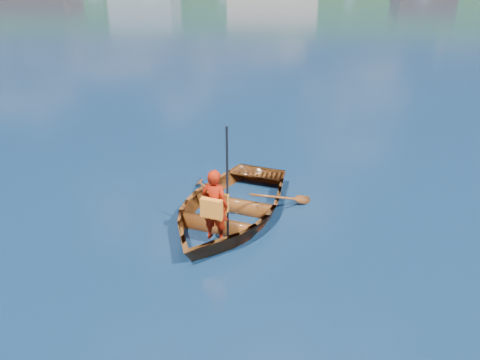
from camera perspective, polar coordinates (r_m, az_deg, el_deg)
The scene contains 3 objects.
ground at distance 8.25m, azimuth 3.08°, elevation -4.68°, with size 600.00×600.00×0.00m.
rowboat at distance 8.19m, azimuth -1.37°, elevation -3.25°, with size 3.32×4.00×0.71m.
child_paddler at distance 7.18m, azimuth -3.08°, elevation -3.09°, with size 0.49×0.41×1.83m.
Camera 1 is at (0.25, -7.21, 4.00)m, focal length 35.00 mm.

